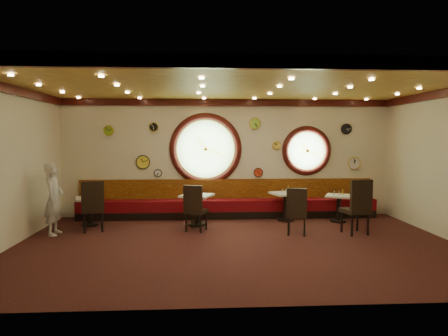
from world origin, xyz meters
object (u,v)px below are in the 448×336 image
Objects in this scene: chair_c at (297,208)px; condiment_c_salt at (282,191)px; chair_a at (93,203)px; waiter at (54,199)px; table_c at (286,203)px; condiment_a_salt at (88,195)px; table_d at (339,205)px; condiment_b_bottle at (200,191)px; condiment_c_pepper at (286,191)px; condiment_a_bottle at (93,194)px; chair_b at (195,205)px; chair_d at (358,203)px; table_b at (197,206)px; condiment_a_pepper at (89,196)px; table_a at (90,208)px; condiment_d_bottle at (342,192)px; condiment_c_bottle at (288,189)px; condiment_b_salt at (196,192)px; condiment_b_pepper at (197,192)px; condiment_d_pepper at (339,193)px; condiment_d_salt at (334,193)px.

chair_c is 7.06× the size of condiment_c_salt.
waiter reaches higher than chair_a.
condiment_a_salt reaches higher than table_c.
chair_a reaches higher than table_c.
condiment_b_bottle reaches higher than table_d.
condiment_c_pepper and condiment_a_bottle have the same top height.
chair_b is 3.67m from chair_d.
condiment_c_salt is at bearing 11.98° from table_b.
chair_b is at bearing -153.82° from condiment_c_salt.
condiment_c_pepper reaches higher than table_c.
condiment_a_salt is 0.06m from condiment_a_pepper.
table_a is 5.07× the size of condiment_a_bottle.
table_b is 1.18× the size of chair_d.
chair_d is 6.39m from condiment_a_salt.
condiment_b_bottle is (2.72, -0.12, 0.41)m from table_a.
condiment_c_pepper is 1.45m from condiment_d_bottle.
waiter is (-6.76, 0.41, 0.09)m from chair_d.
table_d is 3.58m from condiment_b_bottle.
condiment_c_pepper is at bearing 8.52° from condiment_b_bottle.
waiter reaches higher than chair_c.
condiment_b_bottle reaches higher than condiment_c_bottle.
condiment_c_salt is (2.24, 0.39, -0.03)m from condiment_b_salt.
condiment_b_pepper reaches higher than condiment_b_salt.
table_c is 1.28× the size of chair_c.
waiter is (-0.53, -0.89, 0.37)m from table_a.
waiter is at bearing -172.02° from table_d.
chair_c is 4.97m from condiment_a_bottle.
table_d is 9.41× the size of condiment_a_pepper.
condiment_d_pepper reaches higher than table_b.
condiment_c_pepper reaches higher than condiment_d_bottle.
condiment_a_bottle is at bearing 178.74° from chair_c.
condiment_c_bottle is at bearing 63.60° from condiment_c_pepper.
chair_b is at bearing -156.95° from condiment_c_pepper.
chair_c reaches higher than condiment_d_pepper.
condiment_b_bottle is (-3.43, -0.22, 0.10)m from condiment_d_salt.
condiment_d_bottle is (1.52, -0.21, -0.02)m from condiment_c_salt.
condiment_d_bottle is (0.22, 0.01, 0.02)m from condiment_d_salt.
table_b is 2.29m from condiment_c_salt.
waiter is at bearing -156.53° from chair_b.
chair_b is 0.66m from condiment_b_pepper.
table_c is 4.95m from condiment_a_pepper.
condiment_a_salt is at bearing -175.23° from chair_b.
condiment_d_bottle reaches higher than table_b.
waiter reaches higher than condiment_a_salt.
chair_c reaches higher than condiment_d_bottle.
chair_d is 2.13m from condiment_c_salt.
waiter is (-3.17, -0.74, 0.32)m from table_b.
condiment_c_salt is at bearing 3.87° from table_a.
condiment_c_pepper is at bearing 174.32° from condiment_d_pepper.
chair_b is 6.04× the size of condiment_c_pepper.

